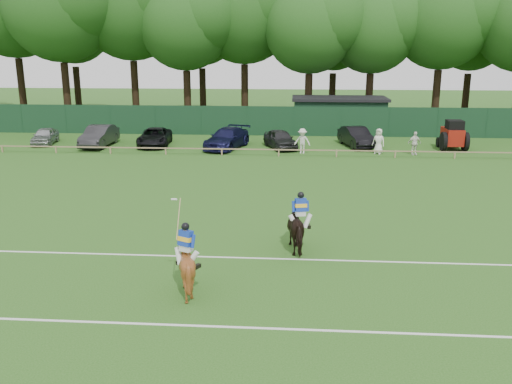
# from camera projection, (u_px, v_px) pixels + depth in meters

# --- Properties ---
(ground) EXTENTS (160.00, 160.00, 0.00)m
(ground) POSITION_uv_depth(u_px,v_px,m) (237.00, 248.00, 20.51)
(ground) COLOR #1E4C14
(ground) RESTS_ON ground
(horse_dark) EXTENTS (1.33, 2.17, 1.71)m
(horse_dark) POSITION_uv_depth(u_px,v_px,m) (300.00, 228.00, 20.08)
(horse_dark) COLOR black
(horse_dark) RESTS_ON ground
(horse_chestnut) EXTENTS (1.91, 1.98, 1.69)m
(horse_chestnut) POSITION_uv_depth(u_px,v_px,m) (187.00, 266.00, 16.67)
(horse_chestnut) COLOR brown
(horse_chestnut) RESTS_ON ground
(sedan_silver) EXTENTS (2.11, 3.94, 1.27)m
(sedan_silver) POSITION_uv_depth(u_px,v_px,m) (45.00, 136.00, 42.29)
(sedan_silver) COLOR #A0A3A5
(sedan_silver) RESTS_ON ground
(sedan_grey) EXTENTS (1.69, 4.81, 1.58)m
(sedan_grey) POSITION_uv_depth(u_px,v_px,m) (99.00, 136.00, 41.28)
(sedan_grey) COLOR #2A2A2C
(sedan_grey) RESTS_ON ground
(suv_black) EXTENTS (2.76, 5.07, 1.35)m
(suv_black) POSITION_uv_depth(u_px,v_px,m) (155.00, 137.00, 41.51)
(suv_black) COLOR black
(suv_black) RESTS_ON ground
(sedan_navy) EXTENTS (3.48, 5.55, 1.50)m
(sedan_navy) POSITION_uv_depth(u_px,v_px,m) (227.00, 138.00, 40.50)
(sedan_navy) COLOR #111338
(sedan_navy) RESTS_ON ground
(hatch_grey) EXTENTS (3.03, 4.42, 1.40)m
(hatch_grey) POSITION_uv_depth(u_px,v_px,m) (280.00, 139.00, 40.47)
(hatch_grey) COLOR #29292B
(hatch_grey) RESTS_ON ground
(estate_black) EXTENTS (2.64, 4.77, 1.49)m
(estate_black) POSITION_uv_depth(u_px,v_px,m) (356.00, 137.00, 41.20)
(estate_black) COLOR black
(estate_black) RESTS_ON ground
(spectator_left) EXTENTS (1.25, 0.87, 1.78)m
(spectator_left) POSITION_uv_depth(u_px,v_px,m) (302.00, 141.00, 38.51)
(spectator_left) COLOR silver
(spectator_left) RESTS_ON ground
(spectator_mid) EXTENTS (1.03, 0.64, 1.64)m
(spectator_mid) POSITION_uv_depth(u_px,v_px,m) (414.00, 143.00, 37.99)
(spectator_mid) COLOR white
(spectator_mid) RESTS_ON ground
(spectator_right) EXTENTS (1.05, 0.93, 1.80)m
(spectator_right) POSITION_uv_depth(u_px,v_px,m) (379.00, 141.00, 38.33)
(spectator_right) COLOR silver
(spectator_right) RESTS_ON ground
(rider_dark) EXTENTS (0.93, 0.47, 1.41)m
(rider_dark) POSITION_uv_depth(u_px,v_px,m) (301.00, 209.00, 19.87)
(rider_dark) COLOR silver
(rider_dark) RESTS_ON ground
(rider_chestnut) EXTENTS (0.89, 0.80, 2.05)m
(rider_chestnut) POSITION_uv_depth(u_px,v_px,m) (186.00, 243.00, 16.47)
(rider_chestnut) COLOR silver
(rider_chestnut) RESTS_ON ground
(pitch_lines) EXTENTS (60.00, 5.10, 0.01)m
(pitch_lines) POSITION_uv_depth(u_px,v_px,m) (225.00, 287.00, 17.14)
(pitch_lines) COLOR silver
(pitch_lines) RESTS_ON ground
(pitch_rail) EXTENTS (62.10, 0.10, 0.50)m
(pitch_rail) POSITION_uv_depth(u_px,v_px,m) (264.00, 150.00, 37.74)
(pitch_rail) COLOR #997F5B
(pitch_rail) RESTS_ON ground
(perimeter_fence) EXTENTS (92.08, 0.08, 2.50)m
(perimeter_fence) POSITION_uv_depth(u_px,v_px,m) (271.00, 121.00, 46.20)
(perimeter_fence) COLOR #14351E
(perimeter_fence) RESTS_ON ground
(utility_shed) EXTENTS (8.40, 4.40, 3.04)m
(utility_shed) POSITION_uv_depth(u_px,v_px,m) (339.00, 114.00, 48.59)
(utility_shed) COLOR #14331E
(utility_shed) RESTS_ON ground
(tree_row) EXTENTS (96.00, 12.00, 21.00)m
(tree_row) POSITION_uv_depth(u_px,v_px,m) (294.00, 123.00, 54.09)
(tree_row) COLOR #26561C
(tree_row) RESTS_ON ground
(tractor) EXTENTS (1.85, 2.64, 2.21)m
(tractor) POSITION_uv_depth(u_px,v_px,m) (453.00, 136.00, 39.85)
(tractor) COLOR maroon
(tractor) RESTS_ON ground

